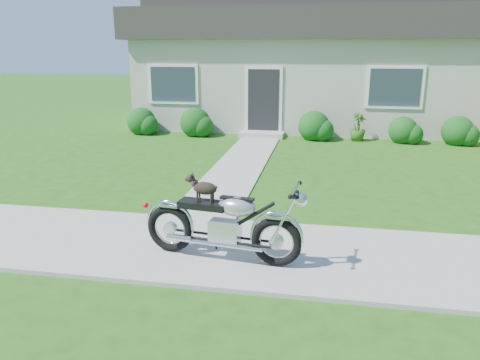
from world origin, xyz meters
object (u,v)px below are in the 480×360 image
(house, at_px, (315,64))
(potted_plant_left, at_px, (198,125))
(motorcycle_with_dog, at_px, (224,224))
(potted_plant_right, at_px, (358,127))

(house, relative_size, potted_plant_left, 17.80)
(potted_plant_left, relative_size, motorcycle_with_dog, 0.32)
(potted_plant_left, distance_m, motorcycle_with_dog, 9.35)
(house, height_order, potted_plant_right, house)
(house, relative_size, potted_plant_right, 14.86)
(house, xyz_separation_m, motorcycle_with_dog, (-0.75, -12.37, -1.62))
(potted_plant_left, bearing_deg, motorcycle_with_dog, -72.56)
(motorcycle_with_dog, bearing_deg, potted_plant_right, 83.19)
(potted_plant_left, xyz_separation_m, motorcycle_with_dog, (2.80, -8.92, 0.19))
(motorcycle_with_dog, bearing_deg, potted_plant_left, 114.58)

